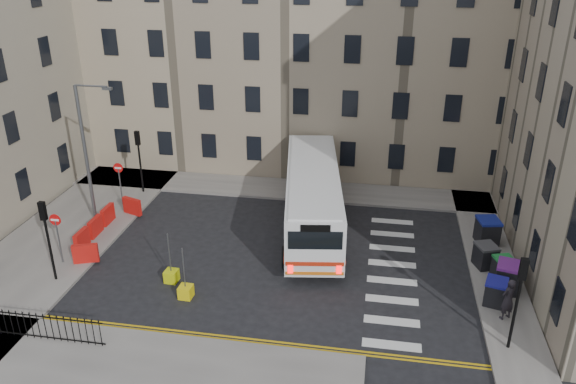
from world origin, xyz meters
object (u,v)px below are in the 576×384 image
(pedestrian, at_px, (508,299))
(bollard_chevron, at_px, (186,292))
(wheelie_bin_b, at_px, (508,277))
(bollard_yellow, at_px, (172,276))
(streetlamp, at_px, (86,154))
(wheelie_bin_c, at_px, (503,269))
(wheelie_bin_d, at_px, (485,256))
(wheelie_bin_a, at_px, (495,292))
(bus, at_px, (313,195))
(wheelie_bin_e, at_px, (487,231))

(pedestrian, xyz_separation_m, bollard_chevron, (-14.17, -0.66, -0.82))
(wheelie_bin_b, height_order, bollard_yellow, wheelie_bin_b)
(streetlamp, bearing_deg, wheelie_bin_b, -8.26)
(wheelie_bin_c, distance_m, wheelie_bin_d, 1.27)
(streetlamp, height_order, wheelie_bin_d, streetlamp)
(wheelie_bin_b, bearing_deg, wheelie_bin_c, 106.64)
(wheelie_bin_d, bearing_deg, wheelie_bin_b, -89.77)
(bollard_yellow, relative_size, bollard_chevron, 1.00)
(wheelie_bin_a, distance_m, bollard_yellow, 15.03)
(wheelie_bin_b, bearing_deg, bollard_yellow, -158.99)
(pedestrian, xyz_separation_m, bollard_yellow, (-15.30, 0.50, -0.82))
(wheelie_bin_b, height_order, wheelie_bin_c, wheelie_bin_b)
(wheelie_bin_b, height_order, bollard_chevron, wheelie_bin_b)
(wheelie_bin_a, relative_size, wheelie_bin_c, 1.03)
(bus, distance_m, pedestrian, 11.92)
(wheelie_bin_a, distance_m, wheelie_bin_c, 2.23)
(streetlamp, bearing_deg, wheelie_bin_c, -6.00)
(wheelie_bin_c, bearing_deg, wheelie_bin_e, 76.63)
(wheelie_bin_e, relative_size, bollard_chevron, 2.41)
(wheelie_bin_b, height_order, wheelie_bin_e, wheelie_bin_e)
(streetlamp, xyz_separation_m, wheelie_bin_b, (22.25, -3.23, -3.50))
(streetlamp, relative_size, pedestrian, 4.20)
(bus, relative_size, wheelie_bin_d, 9.58)
(bus, distance_m, wheelie_bin_e, 9.62)
(bus, relative_size, wheelie_bin_c, 10.45)
(wheelie_bin_a, distance_m, wheelie_bin_b, 1.44)
(wheelie_bin_c, bearing_deg, wheelie_bin_b, -105.11)
(bus, xyz_separation_m, wheelie_bin_e, (9.54, -0.55, -1.12))
(streetlamp, bearing_deg, wheelie_bin_e, 3.24)
(wheelie_bin_b, height_order, wheelie_bin_d, wheelie_bin_b)
(wheelie_bin_d, relative_size, pedestrian, 0.69)
(wheelie_bin_d, xyz_separation_m, wheelie_bin_e, (0.44, 2.51, 0.10))
(bollard_chevron, bearing_deg, bus, 59.00)
(bollard_chevron, bearing_deg, wheelie_bin_e, 27.41)
(wheelie_bin_e, bearing_deg, bus, 166.05)
(wheelie_bin_c, distance_m, pedestrian, 3.25)
(bus, height_order, bollard_chevron, bus)
(wheelie_bin_c, bearing_deg, wheelie_bin_a, -125.63)
(bollard_yellow, bearing_deg, bollard_chevron, -45.99)
(bus, height_order, pedestrian, bus)
(pedestrian, bearing_deg, bus, -72.62)
(wheelie_bin_d, bearing_deg, pedestrian, -106.31)
(wheelie_bin_b, bearing_deg, wheelie_bin_a, -106.51)
(streetlamp, relative_size, bollard_yellow, 13.57)
(bus, bearing_deg, streetlamp, 179.69)
(streetlamp, bearing_deg, bollard_yellow, -37.74)
(bus, relative_size, pedestrian, 6.63)
(bus, bearing_deg, wheelie_bin_c, -31.41)
(bus, relative_size, bollard_yellow, 21.41)
(pedestrian, bearing_deg, wheelie_bin_c, -132.05)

